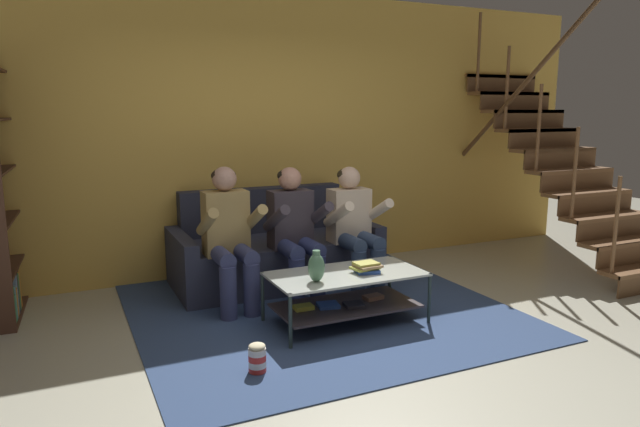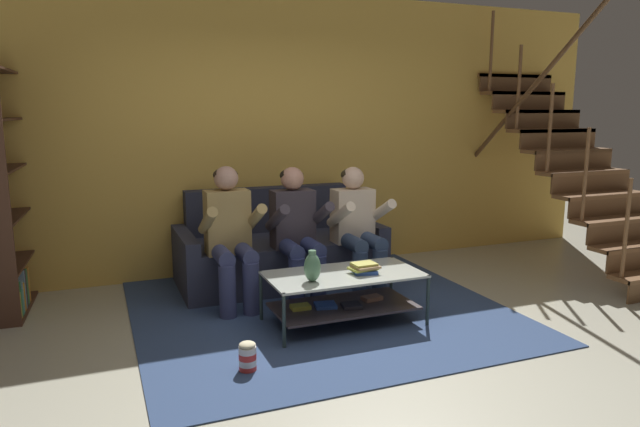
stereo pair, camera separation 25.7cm
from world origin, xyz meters
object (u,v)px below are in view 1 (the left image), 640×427
person_seated_middle (295,228)px  book_stack (366,267)px  vase (316,267)px  coffee_table (345,290)px  couch (274,253)px  person_seated_right (355,224)px  popcorn_tub (257,358)px  person_seated_left (229,233)px

person_seated_middle → book_stack: bearing=-69.6°
vase → coffee_table: bearing=20.3°
couch → book_stack: 1.39m
couch → person_seated_right: person_seated_right is taller
coffee_table → person_seated_middle: bearing=100.1°
person_seated_right → person_seated_middle: bearing=179.8°
coffee_table → vase: (-0.31, -0.11, 0.26)m
person_seated_right → popcorn_tub: 1.98m
person_seated_left → coffee_table: person_seated_left is taller
book_stack → popcorn_tub: 1.25m
vase → popcorn_tub: 0.88m
person_seated_middle → vase: bearing=-101.7°
couch → vase: bearing=-97.1°
person_seated_left → popcorn_tub: (-0.20, -1.29, -0.57)m
couch → vase: 1.44m
person_seated_left → person_seated_middle: size_ratio=1.02×
person_seated_right → book_stack: (-0.31, -0.78, -0.19)m
coffee_table → vase: size_ratio=5.06×
coffee_table → popcorn_tub: (-0.93, -0.55, -0.17)m
couch → person_seated_left: size_ratio=1.61×
coffee_table → popcorn_tub: size_ratio=5.98×
person_seated_middle → person_seated_right: size_ratio=1.02×
couch → person_seated_right: (0.60, -0.57, 0.35)m
book_stack → popcorn_tub: book_stack is taller
person_seated_middle → person_seated_right: bearing=-0.2°
couch → person_seated_left: (-0.60, -0.56, 0.37)m
person_seated_right → popcorn_tub: person_seated_right is taller
coffee_table → vase: vase is taller
person_seated_left → vase: size_ratio=5.05×
popcorn_tub → coffee_table: bearing=30.7°
vase → person_seated_middle: bearing=78.3°
couch → person_seated_left: bearing=-136.9°
book_stack → popcorn_tub: bearing=-155.4°
person_seated_middle → popcorn_tub: (-0.80, -1.29, -0.55)m
person_seated_middle → person_seated_right: (0.60, -0.00, -0.01)m
person_seated_middle → coffee_table: size_ratio=0.97×
person_seated_left → person_seated_right: size_ratio=1.04×
vase → person_seated_right: bearing=47.3°
couch → coffee_table: (0.13, -1.30, -0.02)m
person_seated_right → vase: (-0.78, -0.84, -0.12)m
person_seated_middle → vase: (-0.18, -0.85, -0.13)m
person_seated_middle → book_stack: size_ratio=5.08×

